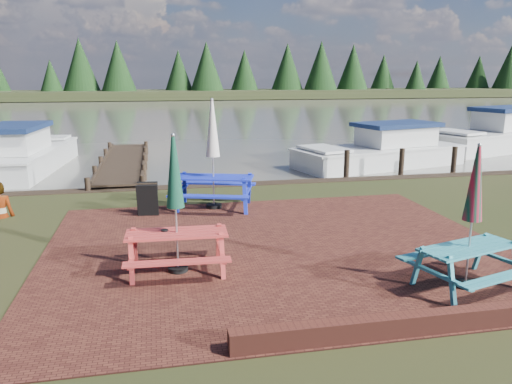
{
  "coord_description": "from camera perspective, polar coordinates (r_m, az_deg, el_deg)",
  "views": [
    {
      "loc": [
        -2.26,
        -8.09,
        3.38
      ],
      "look_at": [
        -0.28,
        1.74,
        1.0
      ],
      "focal_mm": 35.0,
      "sensor_mm": 36.0,
      "label": 1
    }
  ],
  "objects": [
    {
      "name": "far_treeline",
      "position": [
        74.12,
        -9.94,
        13.07
      ],
      "size": [
        120.0,
        10.0,
        8.1
      ],
      "color": "black",
      "rests_on": "ground"
    },
    {
      "name": "paving",
      "position": [
        9.95,
        2.42,
        -6.45
      ],
      "size": [
        9.0,
        7.5,
        0.02
      ],
      "primitive_type": "cube",
      "color": "#381711",
      "rests_on": "ground"
    },
    {
      "name": "picnic_table_blue",
      "position": [
        12.7,
        -4.91,
        2.36
      ],
      "size": [
        2.43,
        2.28,
        2.77
      ],
      "rotation": [
        0.0,
        0.0,
        -0.3
      ],
      "color": "#1827B5",
      "rests_on": "ground"
    },
    {
      "name": "ground",
      "position": [
        9.05,
        3.94,
        -8.6
      ],
      "size": [
        120.0,
        120.0,
        0.0
      ],
      "primitive_type": "plane",
      "color": "black",
      "rests_on": "ground"
    },
    {
      "name": "boat_near",
      "position": [
        20.34,
        14.22,
        4.4
      ],
      "size": [
        7.28,
        4.05,
        1.87
      ],
      "rotation": [
        0.0,
        0.0,
        1.82
      ],
      "color": "beige",
      "rests_on": "ground"
    },
    {
      "name": "boat_jetty",
      "position": [
        20.57,
        -25.05,
        3.75
      ],
      "size": [
        2.9,
        7.02,
        1.99
      ],
      "rotation": [
        0.0,
        0.0,
        -0.08
      ],
      "color": "beige",
      "rests_on": "ground"
    },
    {
      "name": "picnic_table_teal",
      "position": [
        8.64,
        23.23,
        -5.03
      ],
      "size": [
        2.02,
        1.89,
        2.33
      ],
      "rotation": [
        0.0,
        0.0,
        0.28
      ],
      "color": "teal",
      "rests_on": "ground"
    },
    {
      "name": "chalkboard",
      "position": [
        12.37,
        -12.3,
        -0.81
      ],
      "size": [
        0.52,
        0.53,
        0.81
      ],
      "rotation": [
        0.0,
        0.0,
        -0.11
      ],
      "color": "black",
      "rests_on": "ground"
    },
    {
      "name": "jetty",
      "position": [
        19.67,
        -14.9,
        3.34
      ],
      "size": [
        1.76,
        9.08,
        1.0
      ],
      "color": "black",
      "rests_on": "ground"
    },
    {
      "name": "brick_wall",
      "position": [
        7.87,
        24.54,
        -12.14
      ],
      "size": [
        6.21,
        1.79,
        0.3
      ],
      "color": "#4C1E16",
      "rests_on": "ground"
    },
    {
      "name": "boat_far",
      "position": [
        26.45,
        25.76,
        5.71
      ],
      "size": [
        7.61,
        4.66,
        2.24
      ],
      "rotation": [
        0.0,
        0.0,
        1.89
      ],
      "color": "beige",
      "rests_on": "ground"
    },
    {
      "name": "picnic_table_red",
      "position": [
        8.67,
        -9.09,
        -3.85
      ],
      "size": [
        1.79,
        1.6,
        2.4
      ],
      "rotation": [
        0.0,
        0.0,
        -0.04
      ],
      "color": "#AF302D",
      "rests_on": "ground"
    },
    {
      "name": "water",
      "position": [
        45.27,
        -8.64,
        8.91
      ],
      "size": [
        120.0,
        60.0,
        0.02
      ],
      "primitive_type": "cube",
      "color": "#434139",
      "rests_on": "ground"
    }
  ]
}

